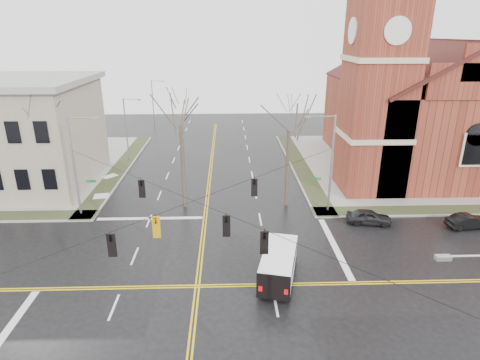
{
  "coord_description": "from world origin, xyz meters",
  "views": [
    {
      "loc": [
        2.1,
        -22.64,
        15.92
      ],
      "look_at": [
        3.04,
        6.0,
        5.29
      ],
      "focal_mm": 30.0,
      "sensor_mm": 36.0,
      "label": 1
    }
  ],
  "objects_px": {
    "streetlight_north_b": "(154,102)",
    "parked_car_a": "(369,217)",
    "church": "(417,99)",
    "signal_pole_nw": "(76,164)",
    "tree_ne": "(289,126)",
    "tree_nw_far": "(35,128)",
    "tree_nw_near": "(181,119)",
    "cargo_van": "(279,262)",
    "signal_pole_ne": "(330,161)",
    "parked_car_b": "(468,221)",
    "streetlight_north_a": "(127,127)"
  },
  "relations": [
    {
      "from": "streetlight_north_b",
      "to": "parked_car_a",
      "type": "height_order",
      "value": "streetlight_north_b"
    },
    {
      "from": "church",
      "to": "signal_pole_nw",
      "type": "height_order",
      "value": "church"
    },
    {
      "from": "signal_pole_nw",
      "to": "tree_ne",
      "type": "xyz_separation_m",
      "value": [
        19.06,
        1.45,
        2.98
      ]
    },
    {
      "from": "church",
      "to": "streetlight_north_b",
      "type": "distance_m",
      "value": 42.53
    },
    {
      "from": "tree_nw_far",
      "to": "tree_nw_near",
      "type": "bearing_deg",
      "value": -1.58
    },
    {
      "from": "streetlight_north_b",
      "to": "tree_nw_near",
      "type": "bearing_deg",
      "value": -76.19
    },
    {
      "from": "church",
      "to": "signal_pole_nw",
      "type": "relative_size",
      "value": 3.06
    },
    {
      "from": "church",
      "to": "tree_nw_near",
      "type": "relative_size",
      "value": 2.33
    },
    {
      "from": "signal_pole_nw",
      "to": "cargo_van",
      "type": "height_order",
      "value": "signal_pole_nw"
    },
    {
      "from": "church",
      "to": "tree_nw_far",
      "type": "relative_size",
      "value": 2.55
    },
    {
      "from": "tree_nw_near",
      "to": "signal_pole_ne",
      "type": "bearing_deg",
      "value": -6.53
    },
    {
      "from": "signal_pole_ne",
      "to": "tree_ne",
      "type": "xyz_separation_m",
      "value": [
        -3.58,
        1.45,
        2.98
      ]
    },
    {
      "from": "parked_car_b",
      "to": "tree_nw_far",
      "type": "distance_m",
      "value": 39.06
    },
    {
      "from": "signal_pole_ne",
      "to": "signal_pole_nw",
      "type": "height_order",
      "value": "same"
    },
    {
      "from": "church",
      "to": "parked_car_a",
      "type": "distance_m",
      "value": 20.53
    },
    {
      "from": "tree_nw_near",
      "to": "signal_pole_nw",
      "type": "bearing_deg",
      "value": -170.61
    },
    {
      "from": "streetlight_north_b",
      "to": "tree_nw_far",
      "type": "relative_size",
      "value": 0.74
    },
    {
      "from": "parked_car_a",
      "to": "parked_car_b",
      "type": "bearing_deg",
      "value": -86.75
    },
    {
      "from": "parked_car_a",
      "to": "parked_car_b",
      "type": "height_order",
      "value": "parked_car_a"
    },
    {
      "from": "parked_car_a",
      "to": "signal_pole_nw",
      "type": "bearing_deg",
      "value": 94.47
    },
    {
      "from": "signal_pole_nw",
      "to": "tree_nw_far",
      "type": "bearing_deg",
      "value": 154.01
    },
    {
      "from": "streetlight_north_b",
      "to": "tree_nw_near",
      "type": "distance_m",
      "value": 36.24
    },
    {
      "from": "signal_pole_nw",
      "to": "tree_nw_near",
      "type": "xyz_separation_m",
      "value": [
        9.26,
        1.53,
        3.6
      ]
    },
    {
      "from": "cargo_van",
      "to": "parked_car_b",
      "type": "height_order",
      "value": "cargo_van"
    },
    {
      "from": "church",
      "to": "streetlight_north_a",
      "type": "height_order",
      "value": "church"
    },
    {
      "from": "signal_pole_nw",
      "to": "streetlight_north_b",
      "type": "relative_size",
      "value": 1.12
    },
    {
      "from": "signal_pole_ne",
      "to": "parked_car_b",
      "type": "bearing_deg",
      "value": -18.0
    },
    {
      "from": "tree_nw_far",
      "to": "cargo_van",
      "type": "bearing_deg",
      "value": -31.15
    },
    {
      "from": "church",
      "to": "signal_pole_nw",
      "type": "xyz_separation_m",
      "value": [
        -36.09,
        -13.28,
        -3.48
      ]
    },
    {
      "from": "tree_nw_near",
      "to": "tree_ne",
      "type": "bearing_deg",
      "value": -0.46
    },
    {
      "from": "signal_pole_ne",
      "to": "streetlight_north_b",
      "type": "relative_size",
      "value": 1.12
    },
    {
      "from": "streetlight_north_a",
      "to": "parked_car_b",
      "type": "height_order",
      "value": "streetlight_north_a"
    },
    {
      "from": "signal_pole_nw",
      "to": "tree_nw_far",
      "type": "relative_size",
      "value": 0.83
    },
    {
      "from": "signal_pole_ne",
      "to": "signal_pole_nw",
      "type": "bearing_deg",
      "value": 180.0
    },
    {
      "from": "parked_car_a",
      "to": "tree_nw_far",
      "type": "height_order",
      "value": "tree_nw_far"
    },
    {
      "from": "tree_ne",
      "to": "streetlight_north_a",
      "type": "bearing_deg",
      "value": 140.71
    },
    {
      "from": "signal_pole_ne",
      "to": "signal_pole_nw",
      "type": "xyz_separation_m",
      "value": [
        -22.64,
        0.0,
        0.0
      ]
    },
    {
      "from": "streetlight_north_a",
      "to": "streetlight_north_b",
      "type": "distance_m",
      "value": 20.0
    },
    {
      "from": "parked_car_a",
      "to": "streetlight_north_b",
      "type": "bearing_deg",
      "value": 43.06
    },
    {
      "from": "streetlight_north_b",
      "to": "streetlight_north_a",
      "type": "bearing_deg",
      "value": -90.0
    },
    {
      "from": "signal_pole_nw",
      "to": "streetlight_north_a",
      "type": "height_order",
      "value": "signal_pole_nw"
    },
    {
      "from": "parked_car_a",
      "to": "tree_nw_far",
      "type": "relative_size",
      "value": 0.35
    },
    {
      "from": "parked_car_b",
      "to": "tree_ne",
      "type": "xyz_separation_m",
      "value": [
        -15.04,
        5.17,
        7.31
      ]
    },
    {
      "from": "cargo_van",
      "to": "tree_ne",
      "type": "bearing_deg",
      "value": 93.53
    },
    {
      "from": "parked_car_b",
      "to": "church",
      "type": "bearing_deg",
      "value": -14.12
    },
    {
      "from": "signal_pole_ne",
      "to": "streetlight_north_a",
      "type": "xyz_separation_m",
      "value": [
        -21.97,
        16.5,
        -0.48
      ]
    },
    {
      "from": "parked_car_a",
      "to": "tree_ne",
      "type": "distance_m",
      "value": 10.73
    },
    {
      "from": "church",
      "to": "tree_nw_near",
      "type": "distance_m",
      "value": 29.29
    },
    {
      "from": "cargo_van",
      "to": "tree_nw_near",
      "type": "distance_m",
      "value": 16.1
    },
    {
      "from": "cargo_van",
      "to": "tree_ne",
      "type": "height_order",
      "value": "tree_ne"
    }
  ]
}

